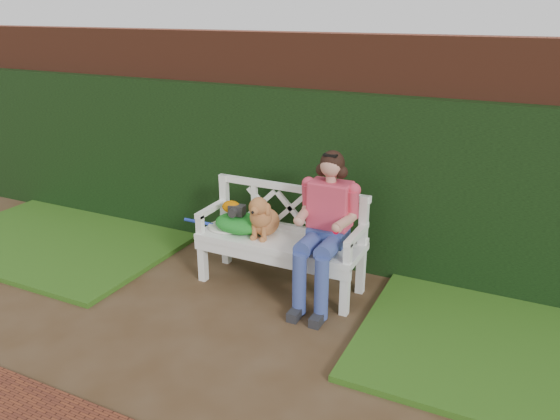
% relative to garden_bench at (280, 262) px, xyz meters
% --- Properties ---
extents(ground, '(60.00, 60.00, 0.00)m').
position_rel_garden_bench_xyz_m(ground, '(-0.20, -0.99, -0.24)').
color(ground, '#3F2916').
extents(brick_wall, '(10.00, 0.30, 2.20)m').
position_rel_garden_bench_xyz_m(brick_wall, '(-0.20, 0.91, 0.86)').
color(brick_wall, '#5E2C1B').
rests_on(brick_wall, ground).
extents(ivy_hedge, '(10.00, 0.18, 1.70)m').
position_rel_garden_bench_xyz_m(ivy_hedge, '(-0.20, 0.69, 0.61)').
color(ivy_hedge, '#173412').
rests_on(ivy_hedge, ground).
extents(grass_left, '(2.60, 2.00, 0.05)m').
position_rel_garden_bench_xyz_m(grass_left, '(-2.60, -0.09, -0.21)').
color(grass_left, '#255619').
rests_on(grass_left, ground).
extents(grass_right, '(2.60, 2.00, 0.05)m').
position_rel_garden_bench_xyz_m(grass_right, '(2.20, -0.09, -0.21)').
color(grass_right, '#255619').
rests_on(grass_right, ground).
extents(garden_bench, '(1.62, 0.71, 0.48)m').
position_rel_garden_bench_xyz_m(garden_bench, '(0.00, 0.00, 0.00)').
color(garden_bench, white).
rests_on(garden_bench, ground).
extents(seated_woman, '(0.73, 0.84, 1.27)m').
position_rel_garden_bench_xyz_m(seated_woman, '(0.46, -0.02, 0.39)').
color(seated_woman, '#D94B70').
rests_on(seated_woman, ground).
extents(dog, '(0.38, 0.44, 0.40)m').
position_rel_garden_bench_xyz_m(dog, '(-0.16, -0.01, 0.44)').
color(dog, '#AA5628').
rests_on(dog, garden_bench).
extents(tennis_racket, '(0.72, 0.51, 0.03)m').
position_rel_garden_bench_xyz_m(tennis_racket, '(-0.58, -0.03, 0.26)').
color(tennis_racket, silver).
rests_on(tennis_racket, garden_bench).
extents(green_bag, '(0.54, 0.45, 0.16)m').
position_rel_garden_bench_xyz_m(green_bag, '(-0.40, -0.01, 0.32)').
color(green_bag, green).
rests_on(green_bag, garden_bench).
extents(camera_item, '(0.15, 0.12, 0.09)m').
position_rel_garden_bench_xyz_m(camera_item, '(-0.42, -0.03, 0.45)').
color(camera_item, '#262626').
rests_on(camera_item, green_bag).
extents(baseball_glove, '(0.21, 0.17, 0.12)m').
position_rel_garden_bench_xyz_m(baseball_glove, '(-0.49, -0.01, 0.46)').
color(baseball_glove, '#BC6200').
rests_on(baseball_glove, green_bag).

